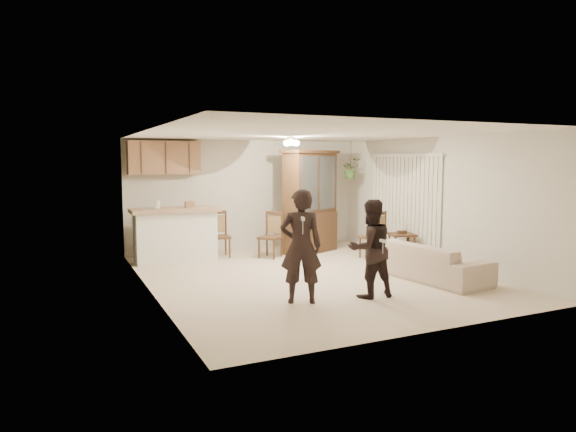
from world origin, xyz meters
name	(u,v)px	position (x,y,z in m)	size (l,w,h in m)	color
floor	(310,276)	(0.00, 0.00, 0.00)	(6.50, 6.50, 0.00)	beige
ceiling	(310,134)	(0.00, 0.00, 2.50)	(5.50, 6.50, 0.02)	white
wall_back	(246,195)	(0.00, 3.25, 1.25)	(5.50, 0.02, 2.50)	beige
wall_front	(436,228)	(0.00, -3.25, 1.25)	(5.50, 0.02, 2.50)	beige
wall_left	(149,213)	(-2.75, 0.00, 1.25)	(0.02, 6.50, 2.50)	beige
wall_right	(434,201)	(2.75, 0.00, 1.25)	(0.02, 6.50, 2.50)	beige
breakfast_bar	(176,237)	(-1.85, 2.35, 0.50)	(1.60, 0.55, 1.00)	white
bar_top	(175,210)	(-1.85, 2.35, 1.05)	(1.75, 0.70, 0.08)	tan
upper_cabinets	(164,158)	(-1.90, 3.07, 2.10)	(1.50, 0.34, 0.70)	brown
vertical_blinds	(404,205)	(2.71, 0.90, 1.10)	(0.06, 2.30, 2.10)	beige
ceiling_fixture	(291,142)	(0.20, 1.20, 2.40)	(0.36, 0.36, 0.20)	beige
hanging_plant	(351,169)	(2.30, 2.40, 1.85)	(0.43, 0.37, 0.48)	#345923
plant_cord	(351,155)	(2.30, 2.40, 2.17)	(0.01, 0.01, 0.65)	black
sofa	(429,258)	(1.79, -1.04, 0.37)	(1.87, 0.73, 0.73)	beige
adult	(301,241)	(-0.89, -1.45, 0.90)	(0.66, 0.43, 1.80)	black
child	(370,253)	(0.19, -1.61, 0.68)	(0.66, 0.51, 1.35)	black
china_hutch	(310,202)	(1.11, 2.15, 1.12)	(1.54, 1.08, 2.26)	#371D14
side_table	(402,246)	(2.40, 0.54, 0.28)	(0.63, 0.63, 0.61)	#371D14
chair_bar	(219,244)	(-0.92, 2.41, 0.27)	(0.46, 0.46, 0.97)	#371D14
chair_hutch_left	(270,245)	(0.05, 1.91, 0.27)	(0.60, 0.60, 0.96)	#371D14
chair_hutch_right	(372,245)	(1.99, 0.99, 0.28)	(0.56, 0.56, 0.99)	#371D14
controller_adult	(303,219)	(-1.03, -1.81, 1.26)	(0.04, 0.14, 0.04)	silver
controller_child	(383,241)	(0.17, -1.95, 0.90)	(0.04, 0.13, 0.04)	silver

